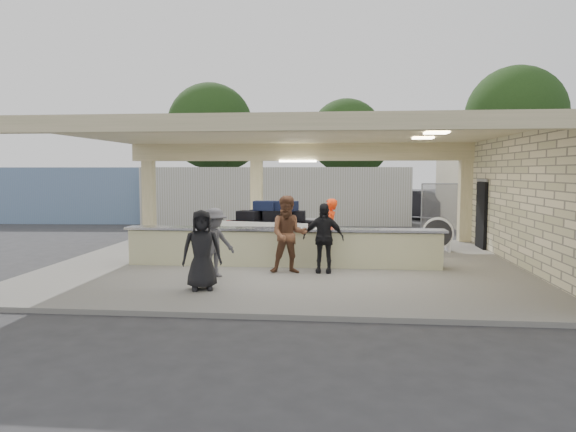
# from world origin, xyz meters

# --- Properties ---
(ground) EXTENTS (120.00, 120.00, 0.00)m
(ground) POSITION_xyz_m (0.00, 0.00, 0.00)
(ground) COLOR #2D2D2F
(ground) RESTS_ON ground
(pavilion) EXTENTS (12.01, 10.00, 3.55)m
(pavilion) POSITION_xyz_m (0.21, 0.66, 1.35)
(pavilion) COLOR slate
(pavilion) RESTS_ON ground
(baggage_counter) EXTENTS (8.20, 0.58, 0.98)m
(baggage_counter) POSITION_xyz_m (0.00, -0.50, 0.59)
(baggage_counter) COLOR beige
(baggage_counter) RESTS_ON pavilion
(luggage_cart) EXTENTS (2.97, 2.20, 1.56)m
(luggage_cart) POSITION_xyz_m (-0.56, 1.40, 0.94)
(luggage_cart) COLOR white
(luggage_cart) RESTS_ON pavilion
(drum_fan) EXTENTS (0.97, 0.51, 1.03)m
(drum_fan) POSITION_xyz_m (4.44, 2.36, 0.65)
(drum_fan) COLOR white
(drum_fan) RESTS_ON pavilion
(baggage_handler) EXTENTS (0.46, 0.68, 1.70)m
(baggage_handler) POSITION_xyz_m (1.20, 0.30, 0.95)
(baggage_handler) COLOR red
(baggage_handler) RESTS_ON pavilion
(passenger_a) EXTENTS (0.94, 0.48, 1.85)m
(passenger_a) POSITION_xyz_m (0.25, -1.41, 1.03)
(passenger_a) COLOR brown
(passenger_a) RESTS_ON pavilion
(passenger_b) EXTENTS (0.99, 0.40, 1.67)m
(passenger_b) POSITION_xyz_m (1.07, -1.25, 0.94)
(passenger_b) COLOR black
(passenger_b) RESTS_ON pavilion
(passenger_c) EXTENTS (0.96, 1.00, 1.60)m
(passenger_c) POSITION_xyz_m (-1.40, -2.06, 0.90)
(passenger_c) COLOR #4B4A4F
(passenger_c) RESTS_ON pavilion
(passenger_d) EXTENTS (0.87, 0.55, 1.65)m
(passenger_d) POSITION_xyz_m (-1.36, -3.29, 0.92)
(passenger_d) COLOR black
(passenger_d) RESTS_ON pavilion
(car_white_a) EXTENTS (5.45, 3.96, 1.41)m
(car_white_a) POSITION_xyz_m (9.43, 12.26, 0.71)
(car_white_a) COLOR white
(car_white_a) RESTS_ON ground
(car_white_b) EXTENTS (4.87, 3.18, 1.44)m
(car_white_b) POSITION_xyz_m (12.38, 12.94, 0.72)
(car_white_b) COLOR white
(car_white_b) RESTS_ON ground
(car_dark) EXTENTS (4.49, 3.99, 1.49)m
(car_dark) POSITION_xyz_m (5.84, 14.09, 0.74)
(car_dark) COLOR black
(car_dark) RESTS_ON ground
(container_white) EXTENTS (12.68, 3.34, 2.72)m
(container_white) POSITION_xyz_m (-1.56, 11.11, 1.36)
(container_white) COLOR silver
(container_white) RESTS_ON ground
(container_blue) EXTENTS (10.58, 3.18, 2.71)m
(container_blue) POSITION_xyz_m (-11.93, 11.04, 1.36)
(container_blue) COLOR #6884A7
(container_blue) RESTS_ON ground
(fence) EXTENTS (12.06, 0.06, 2.03)m
(fence) POSITION_xyz_m (11.00, 9.00, 1.05)
(fence) COLOR gray
(fence) RESTS_ON ground
(tree_left) EXTENTS (6.60, 6.30, 9.00)m
(tree_left) POSITION_xyz_m (-7.68, 24.16, 5.59)
(tree_left) COLOR #382619
(tree_left) RESTS_ON ground
(tree_mid) EXTENTS (6.00, 5.60, 8.00)m
(tree_mid) POSITION_xyz_m (2.32, 26.16, 4.96)
(tree_mid) COLOR #382619
(tree_mid) RESTS_ON ground
(tree_right) EXTENTS (7.20, 7.00, 10.00)m
(tree_right) POSITION_xyz_m (14.32, 25.16, 6.21)
(tree_right) COLOR #382619
(tree_right) RESTS_ON ground
(adjacent_building) EXTENTS (6.00, 8.00, 3.20)m
(adjacent_building) POSITION_xyz_m (9.50, 10.00, 1.60)
(adjacent_building) COLOR beige
(adjacent_building) RESTS_ON ground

